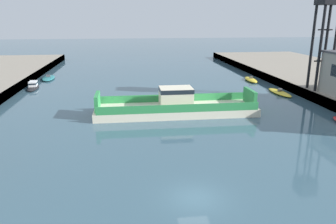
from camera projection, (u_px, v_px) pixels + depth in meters
The scene contains 7 objects.
ground_plane at pixel (196, 198), 25.31m from camera, with size 400.00×400.00×0.00m, color #385666.
chain_ferry at pixel (176, 106), 46.97m from camera, with size 22.97×6.30×3.89m.
moored_boat_near_left at pixel (33, 86), 63.96m from camera, with size 2.67×6.97×1.39m.
moored_boat_mid_left at pixel (280, 92), 59.74m from camera, with size 2.49×7.53×0.97m.
moored_boat_mid_right at pixel (48, 78), 73.87m from camera, with size 3.19×7.77×0.98m.
moored_boat_far_right at pixel (251, 80), 71.64m from camera, with size 2.48×6.97×1.07m.
crane_tower at pixel (328, 11), 52.23m from camera, with size 3.19×3.19×16.42m.
Camera 1 is at (-4.94, -22.02, 13.41)m, focal length 35.13 mm.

